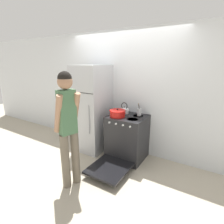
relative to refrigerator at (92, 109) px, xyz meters
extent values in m
plane|color=#B2A893|center=(0.56, 0.35, -0.93)|extent=(14.00, 14.00, 0.00)
cube|color=silver|center=(0.56, 0.38, 0.35)|extent=(10.00, 0.06, 2.55)
cube|color=#B7BABF|center=(0.00, 0.00, 0.00)|extent=(0.64, 0.71, 1.85)
cube|color=#2D2D2D|center=(0.00, -0.36, 0.41)|extent=(0.63, 0.01, 0.01)
cylinder|color=#B2B5BA|center=(0.20, -0.37, -0.11)|extent=(0.02, 0.02, 0.59)
cube|color=#232326|center=(0.86, 0.03, -0.48)|extent=(0.71, 0.65, 0.89)
cube|color=black|center=(0.86, 0.03, -0.05)|extent=(0.70, 0.64, 0.02)
cube|color=black|center=(0.86, -0.27, -0.49)|extent=(0.61, 0.05, 0.67)
cylinder|color=black|center=(0.70, -0.10, -0.04)|extent=(0.21, 0.21, 0.01)
cylinder|color=black|center=(1.02, -0.10, -0.04)|extent=(0.21, 0.21, 0.01)
cylinder|color=black|center=(0.70, 0.16, -0.04)|extent=(0.21, 0.21, 0.01)
cylinder|color=black|center=(1.02, 0.16, -0.04)|extent=(0.21, 0.21, 0.01)
cylinder|color=silver|center=(0.64, -0.31, -0.11)|extent=(0.04, 0.02, 0.04)
cylinder|color=silver|center=(0.78, -0.31, -0.11)|extent=(0.04, 0.02, 0.04)
cylinder|color=silver|center=(0.93, -0.31, -0.11)|extent=(0.04, 0.02, 0.04)
cylinder|color=silver|center=(1.07, -0.31, -0.11)|extent=(0.04, 0.02, 0.04)
cube|color=black|center=(0.86, -0.65, -0.81)|extent=(0.65, 0.71, 0.04)
cube|color=#99999E|center=(0.86, -0.05, -0.53)|extent=(0.57, 0.36, 0.01)
cylinder|color=red|center=(0.70, -0.10, 0.02)|extent=(0.30, 0.30, 0.11)
cylinder|color=red|center=(0.70, -0.10, 0.08)|extent=(0.31, 0.31, 0.02)
sphere|color=black|center=(0.70, -0.10, 0.11)|extent=(0.03, 0.03, 0.03)
cylinder|color=red|center=(0.54, -0.10, 0.06)|extent=(0.03, 0.02, 0.02)
cylinder|color=red|center=(0.85, -0.10, 0.06)|extent=(0.03, 0.02, 0.02)
cylinder|color=silver|center=(0.71, 0.16, 0.01)|extent=(0.18, 0.18, 0.10)
cone|color=silver|center=(0.71, 0.16, 0.08)|extent=(0.17, 0.17, 0.03)
sphere|color=black|center=(0.71, 0.16, 0.10)|extent=(0.02, 0.02, 0.02)
cone|color=silver|center=(0.79, 0.16, 0.02)|extent=(0.10, 0.03, 0.08)
torus|color=black|center=(0.71, 0.16, 0.13)|extent=(0.14, 0.01, 0.14)
cylinder|color=#B7BABF|center=(1.03, 0.17, 0.04)|extent=(0.08, 0.08, 0.15)
cylinder|color=#9E7547|center=(1.04, 0.15, 0.11)|extent=(0.06, 0.01, 0.22)
cylinder|color=#232326|center=(1.04, 0.15, 0.10)|extent=(0.04, 0.02, 0.20)
cylinder|color=#B2B5BA|center=(1.04, 0.17, 0.11)|extent=(0.04, 0.03, 0.24)
cylinder|color=#4C4C51|center=(1.03, 0.16, 0.07)|extent=(0.02, 0.02, 0.16)
cylinder|color=#6B6051|center=(0.45, -1.27, -0.49)|extent=(0.13, 0.13, 0.88)
cylinder|color=#6B6051|center=(0.50, -1.10, -0.49)|extent=(0.13, 0.13, 0.88)
cube|color=#47704C|center=(0.47, -1.18, 0.28)|extent=(0.21, 0.28, 0.66)
cylinder|color=#A87A5B|center=(0.43, -1.31, 0.28)|extent=(0.28, 0.16, 0.58)
cylinder|color=#A87A5B|center=(0.51, -1.05, 0.28)|extent=(0.28, 0.16, 0.58)
sphere|color=#A87A5B|center=(0.47, -1.18, 0.72)|extent=(0.21, 0.21, 0.21)
sphere|color=black|center=(0.47, -1.18, 0.77)|extent=(0.19, 0.19, 0.19)
camera|label=1|loc=(2.29, -2.91, 0.97)|focal=28.00mm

